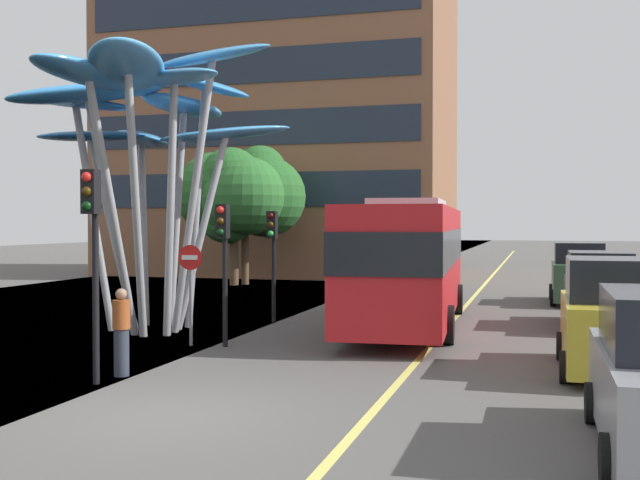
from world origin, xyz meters
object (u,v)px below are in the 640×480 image
(traffic_light_kerb_far, at_px, (223,243))
(traffic_light_island_mid, at_px, (273,242))
(leaf_sculpture, at_px, (145,112))
(pedestrian, at_px, (121,332))
(red_bus, at_px, (408,257))
(traffic_light_kerb_near, at_px, (92,230))
(no_entry_sign, at_px, (191,278))
(car_parked_far, at_px, (599,292))
(car_parked_mid, at_px, (612,320))
(car_side_street, at_px, (578,275))

(traffic_light_kerb_far, xyz_separation_m, traffic_light_island_mid, (-0.37, 4.57, -0.07))
(leaf_sculpture, bearing_deg, pedestrian, -66.01)
(red_bus, distance_m, pedestrian, 9.53)
(leaf_sculpture, bearing_deg, traffic_light_kerb_near, -69.56)
(pedestrian, height_order, no_entry_sign, no_entry_sign)
(leaf_sculpture, relative_size, pedestrian, 4.98)
(leaf_sculpture, height_order, traffic_light_island_mid, leaf_sculpture)
(traffic_light_kerb_near, relative_size, traffic_light_island_mid, 1.19)
(red_bus, distance_m, no_entry_sign, 6.54)
(red_bus, relative_size, traffic_light_island_mid, 3.39)
(traffic_light_kerb_near, distance_m, traffic_light_kerb_far, 4.65)
(traffic_light_kerb_near, bearing_deg, red_bus, 65.71)
(red_bus, relative_size, pedestrian, 6.61)
(traffic_light_kerb_far, height_order, car_parked_far, traffic_light_kerb_far)
(traffic_light_kerb_far, distance_m, traffic_light_island_mid, 4.59)
(car_parked_mid, bearing_deg, traffic_light_island_mid, 148.79)
(traffic_light_kerb_near, height_order, pedestrian, traffic_light_kerb_near)
(car_side_street, xyz_separation_m, no_entry_sign, (-9.43, -12.72, 0.57))
(traffic_light_island_mid, distance_m, car_side_street, 12.19)
(red_bus, xyz_separation_m, leaf_sculpture, (-6.59, -3.05, 3.94))
(red_bus, bearing_deg, traffic_light_kerb_far, -127.15)
(traffic_light_kerb_near, distance_m, no_entry_sign, 4.78)
(pedestrian, bearing_deg, red_bus, 63.91)
(traffic_light_kerb_far, bearing_deg, car_side_street, 56.07)
(car_side_street, bearing_deg, traffic_light_kerb_near, -117.90)
(car_side_street, bearing_deg, car_parked_mid, -90.01)
(red_bus, bearing_deg, leaf_sculpture, -155.12)
(car_parked_far, xyz_separation_m, car_side_street, (-0.25, 6.62, 0.05))
(traffic_light_kerb_far, height_order, pedestrian, traffic_light_kerb_far)
(traffic_light_kerb_far, bearing_deg, traffic_light_island_mid, 94.63)
(traffic_light_island_mid, height_order, no_entry_sign, traffic_light_island_mid)
(traffic_light_kerb_far, bearing_deg, leaf_sculpture, 149.79)
(car_side_street, xyz_separation_m, pedestrian, (-9.11, -16.46, -0.20))
(red_bus, bearing_deg, traffic_light_kerb_near, -114.29)
(no_entry_sign, bearing_deg, leaf_sculpture, 141.09)
(traffic_light_kerb_far, distance_m, car_parked_mid, 8.73)
(red_bus, xyz_separation_m, traffic_light_island_mid, (-3.99, -0.21, 0.43))
(traffic_light_island_mid, distance_m, car_parked_mid, 10.54)
(traffic_light_kerb_near, xyz_separation_m, pedestrian, (0.07, 0.87, -1.98))
(car_side_street, bearing_deg, traffic_light_kerb_far, -123.93)
(car_side_street, bearing_deg, leaf_sculpture, -136.32)
(leaf_sculpture, relative_size, car_side_street, 1.99)
(traffic_light_kerb_far, bearing_deg, car_parked_far, 34.77)
(pedestrian, bearing_deg, car_parked_mid, 17.51)
(leaf_sculpture, relative_size, traffic_light_kerb_near, 2.15)
(traffic_light_kerb_far, bearing_deg, car_parked_mid, -5.63)
(no_entry_sign, bearing_deg, traffic_light_kerb_far, -1.82)
(traffic_light_kerb_far, distance_m, no_entry_sign, 1.21)
(car_parked_far, bearing_deg, traffic_light_kerb_far, -145.23)
(leaf_sculpture, height_order, traffic_light_kerb_near, leaf_sculpture)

